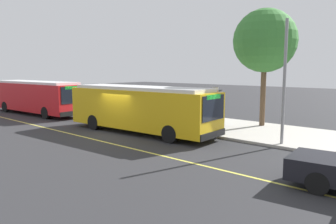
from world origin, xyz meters
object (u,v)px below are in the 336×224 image
waiting_bench (198,118)px  route_sign_post (215,103)px  transit_bus_main (141,108)px  pedestrian_commuter (163,109)px  transit_bus_second (36,96)px

waiting_bench → route_sign_post: bearing=-32.5°
transit_bus_main → pedestrian_commuter: size_ratio=6.40×
transit_bus_main → pedestrian_commuter: bearing=108.1°
transit_bus_main → transit_bus_second: same height
transit_bus_main → route_sign_post: 4.68m
transit_bus_second → pedestrian_commuter: (12.45, 3.40, -0.50)m
waiting_bench → pedestrian_commuter: (-2.38, -1.14, 0.48)m
transit_bus_main → transit_bus_second: size_ratio=0.95×
waiting_bench → pedestrian_commuter: bearing=-154.4°
transit_bus_second → pedestrian_commuter: bearing=15.3°
transit_bus_main → route_sign_post: same height
transit_bus_main → transit_bus_second: 13.48m
transit_bus_second → waiting_bench: size_ratio=7.08×
transit_bus_main → pedestrian_commuter: (-1.04, 3.18, -0.50)m
route_sign_post → transit_bus_second: bearing=-170.1°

